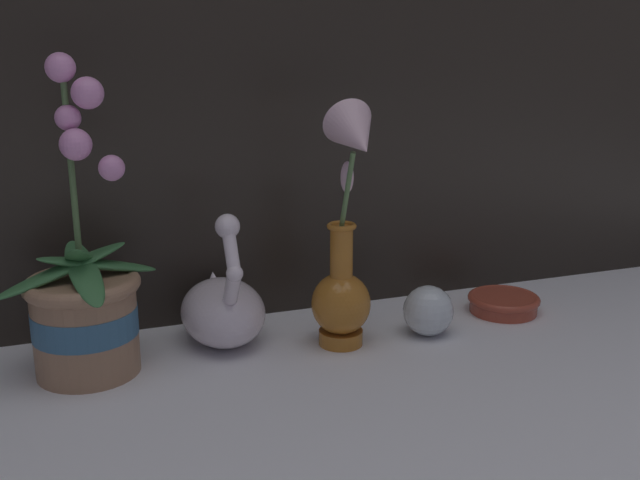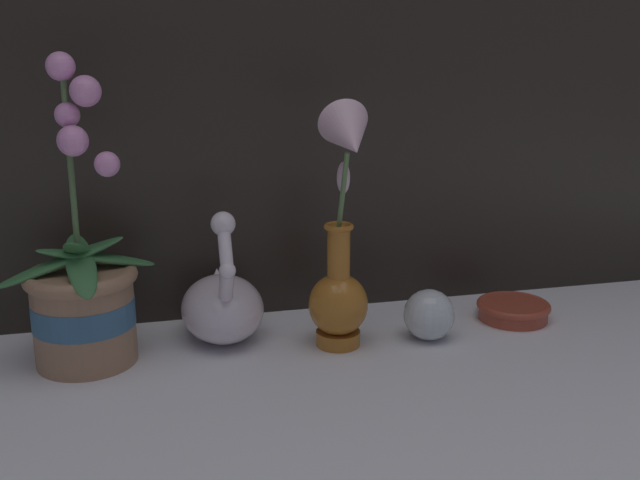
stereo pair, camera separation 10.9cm
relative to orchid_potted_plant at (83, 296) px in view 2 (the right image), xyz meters
The scene contains 6 objects.
ground_plane 0.35m from the orchid_potted_plant, 15.11° to the right, with size 2.80×2.80×0.00m, color white.
orchid_potted_plant is the anchor object (origin of this frame).
swan_figurine 0.20m from the orchid_potted_plant, 11.45° to the left, with size 0.12×0.19×0.20m.
blue_vase 0.35m from the orchid_potted_plant, ahead, with size 0.09×0.14×0.36m.
glass_sphere 0.49m from the orchid_potted_plant, ahead, with size 0.08×0.08×0.08m.
amber_dish 0.65m from the orchid_potted_plant, ahead, with size 0.12×0.12×0.03m.
Camera 2 is at (-0.24, -0.91, 0.44)m, focal length 42.00 mm.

